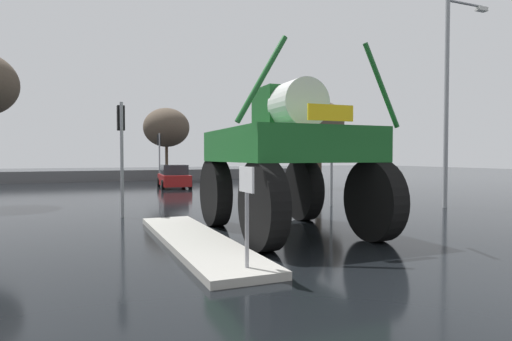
{
  "coord_description": "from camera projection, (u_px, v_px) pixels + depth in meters",
  "views": [
    {
      "loc": [
        -5.99,
        -4.42,
        2.07
      ],
      "look_at": [
        -1.05,
        7.26,
        1.65
      ],
      "focal_mm": 29.85,
      "sensor_mm": 36.0,
      "label": 1
    }
  ],
  "objects": [
    {
      "name": "ground_plane",
      "position": [
        197.0,
        195.0,
        23.04
      ],
      "size": [
        120.0,
        120.0,
        0.0
      ],
      "primitive_type": "plane",
      "color": "black"
    },
    {
      "name": "median_island",
      "position": [
        195.0,
        240.0,
        10.09
      ],
      "size": [
        1.42,
        7.17,
        0.15
      ],
      "primitive_type": "cube",
      "color": "#9E9B93",
      "rests_on": "ground"
    },
    {
      "name": "lane_arrow_sign",
      "position": [
        247.0,
        198.0,
        7.31
      ],
      "size": [
        0.07,
        0.6,
        1.74
      ],
      "color": "#99999E",
      "rests_on": "median_island"
    },
    {
      "name": "oversize_sprayer",
      "position": [
        287.0,
        155.0,
        11.47
      ],
      "size": [
        4.24,
        5.76,
        4.75
      ],
      "rotation": [
        0.0,
        0.0,
        1.55
      ],
      "color": "black",
      "rests_on": "ground"
    },
    {
      "name": "sedan_ahead",
      "position": [
        174.0,
        177.0,
        27.88
      ],
      "size": [
        2.13,
        4.22,
        1.52
      ],
      "rotation": [
        0.0,
        0.0,
        1.49
      ],
      "color": "maroon",
      "rests_on": "ground"
    },
    {
      "name": "traffic_signal_near_left",
      "position": [
        121.0,
        134.0,
        14.46
      ],
      "size": [
        0.24,
        0.54,
        3.89
      ],
      "color": "gray",
      "rests_on": "ground"
    },
    {
      "name": "traffic_signal_near_right",
      "position": [
        329.0,
        150.0,
        17.73
      ],
      "size": [
        0.24,
        0.54,
        3.21
      ],
      "color": "gray",
      "rests_on": "ground"
    },
    {
      "name": "traffic_signal_far_left",
      "position": [
        159.0,
        147.0,
        32.8
      ],
      "size": [
        0.24,
        0.55,
        3.85
      ],
      "color": "gray",
      "rests_on": "ground"
    },
    {
      "name": "streetlight_near_right",
      "position": [
        450.0,
        91.0,
        17.07
      ],
      "size": [
        2.22,
        0.24,
        8.42
      ],
      "color": "gray",
      "rests_on": "ground"
    },
    {
      "name": "bare_tree_right",
      "position": [
        319.0,
        123.0,
        27.77
      ],
      "size": [
        3.31,
        3.31,
        5.71
      ],
      "color": "#473828",
      "rests_on": "ground"
    },
    {
      "name": "bare_tree_far_center",
      "position": [
        166.0,
        128.0,
        35.64
      ],
      "size": [
        3.83,
        3.83,
        6.12
      ],
      "color": "#473828",
      "rests_on": "ground"
    },
    {
      "name": "roadside_barrier",
      "position": [
        152.0,
        175.0,
        36.48
      ],
      "size": [
        26.72,
        0.24,
        0.9
      ],
      "primitive_type": "cube",
      "color": "#59595B",
      "rests_on": "ground"
    }
  ]
}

